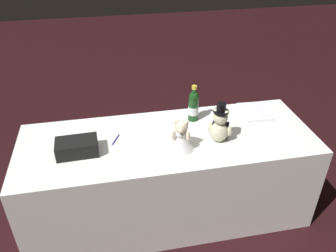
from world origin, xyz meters
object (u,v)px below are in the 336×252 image
Objects in this scene: champagne_bottle at (194,106)px; guestbook at (255,112)px; teddy_bear_bride at (181,135)px; teddy_bear_groom at (220,126)px; gift_case_black at (77,147)px; signing_pen at (115,140)px.

champagne_bottle reaches higher than guestbook.
champagne_bottle reaches higher than teddy_bear_bride.
teddy_bear_groom is 1.03× the size of guestbook.
champagne_bottle is 0.51m from guestbook.
champagne_bottle is 0.89m from gift_case_black.
champagne_bottle is at bearing 3.35° from guestbook.
champagne_bottle is 0.63m from signing_pen.
teddy_bear_groom is 0.50m from guestbook.
signing_pen is (0.70, -0.13, -0.11)m from teddy_bear_groom.
champagne_bottle is (0.11, -0.29, 0.01)m from teddy_bear_groom.
gift_case_black is 0.96× the size of guestbook.
champagne_bottle is at bearing -164.45° from signing_pen.
teddy_bear_groom is 0.95m from gift_case_black.
teddy_bear_bride is at bearing 174.27° from gift_case_black.
signing_pen is at bearing -21.31° from teddy_bear_bride.
gift_case_black is at bearing 14.84° from guestbook.
champagne_bottle is at bearing -117.21° from teddy_bear_bride.
gift_case_black is 1.37m from guestbook.
guestbook is (-1.09, -0.16, 0.01)m from signing_pen.
teddy_bear_groom is at bearing 178.20° from gift_case_black.
teddy_bear_groom is at bearing 169.65° from signing_pen.
teddy_bear_bride is at bearing 7.77° from teddy_bear_groom.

